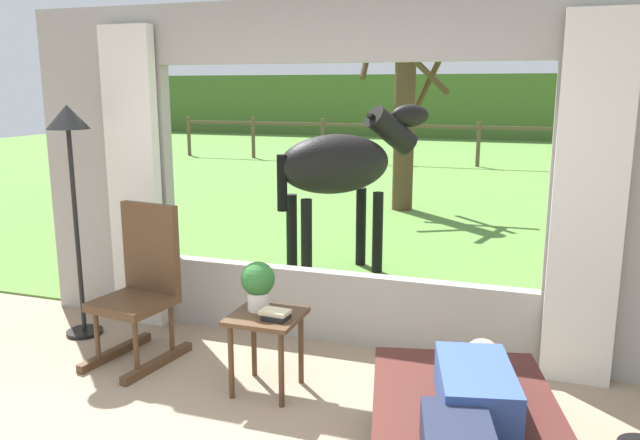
{
  "coord_description": "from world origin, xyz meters",
  "views": [
    {
      "loc": [
        1.36,
        -2.16,
        1.93
      ],
      "look_at": [
        0.0,
        1.8,
        1.05
      ],
      "focal_mm": 35.52,
      "sensor_mm": 36.0,
      "label": 1
    }
  ],
  "objects": [
    {
      "name": "curtain_panel_right",
      "position": [
        1.69,
        2.12,
        1.2
      ],
      "size": [
        0.44,
        0.1,
        2.4
      ],
      "primitive_type": "cube",
      "color": "silver",
      "rests_on": "ground_plane"
    },
    {
      "name": "floor_lamp_left",
      "position": [
        -1.96,
        1.73,
        1.46
      ],
      "size": [
        0.32,
        0.32,
        1.8
      ],
      "color": "black",
      "rests_on": "ground_plane"
    },
    {
      "name": "book_stack",
      "position": [
        -0.11,
        1.26,
        0.55
      ],
      "size": [
        0.18,
        0.14,
        0.06
      ],
      "color": "black",
      "rests_on": "side_table"
    },
    {
      "name": "rocking_chair",
      "position": [
        -1.25,
        1.52,
        0.55
      ],
      "size": [
        0.56,
        0.74,
        1.12
      ],
      "rotation": [
        0.0,
        0.0,
        -0.15
      ],
      "color": "#4C331E",
      "rests_on": "ground_plane"
    },
    {
      "name": "horse",
      "position": [
        -0.5,
        3.97,
        1.16
      ],
      "size": [
        1.47,
        1.58,
        1.73
      ],
      "rotation": [
        0.0,
        0.0,
        -0.73
      ],
      "color": "black",
      "rests_on": "outdoor_pasture_lawn"
    },
    {
      "name": "potted_plant",
      "position": [
        -0.28,
        1.38,
        0.7
      ],
      "size": [
        0.22,
        0.22,
        0.32
      ],
      "color": "silver",
      "rests_on": "side_table"
    },
    {
      "name": "pasture_fence_line",
      "position": [
        0.0,
        13.67,
        0.74
      ],
      "size": [
        16.1,
        0.1,
        1.1
      ],
      "color": "brown",
      "rests_on": "outdoor_pasture_lawn"
    },
    {
      "name": "side_table",
      "position": [
        -0.2,
        1.32,
        0.43
      ],
      "size": [
        0.44,
        0.44,
        0.52
      ],
      "color": "#4C331E",
      "rests_on": "ground_plane"
    },
    {
      "name": "reclining_person",
      "position": [
        1.16,
        0.5,
        0.52
      ],
      "size": [
        0.47,
        1.43,
        0.22
      ],
      "rotation": [
        0.0,
        0.0,
        0.22
      ],
      "color": "#334C8C",
      "rests_on": "recliner_sofa"
    },
    {
      "name": "back_wall_with_window",
      "position": [
        0.0,
        2.26,
        1.25
      ],
      "size": [
        5.2,
        0.12,
        2.55
      ],
      "color": "#9E998E",
      "rests_on": "ground_plane"
    },
    {
      "name": "pasture_tree",
      "position": [
        -0.63,
        7.64,
        1.55
      ],
      "size": [
        1.47,
        1.4,
        3.29
      ],
      "color": "#4C3823",
      "rests_on": "outdoor_pasture_lawn"
    },
    {
      "name": "distant_hill_ridge",
      "position": [
        0.0,
        23.0,
        1.2
      ],
      "size": [
        36.0,
        2.0,
        2.4
      ],
      "primitive_type": "cube",
      "color": "#48672C",
      "rests_on": "ground_plane"
    },
    {
      "name": "outdoor_pasture_lawn",
      "position": [
        0.0,
        13.16,
        0.01
      ],
      "size": [
        36.0,
        21.68,
        0.02
      ],
      "primitive_type": "cube",
      "color": "#568438",
      "rests_on": "ground_plane"
    },
    {
      "name": "curtain_panel_left",
      "position": [
        -1.69,
        2.12,
        1.2
      ],
      "size": [
        0.44,
        0.1,
        2.4
      ],
      "primitive_type": "cube",
      "color": "silver",
      "rests_on": "ground_plane"
    }
  ]
}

